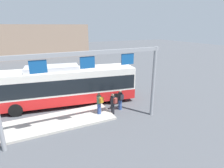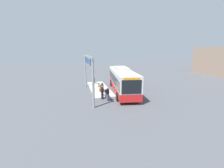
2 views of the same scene
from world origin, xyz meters
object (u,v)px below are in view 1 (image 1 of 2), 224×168
(bus_main, at_px, (65,84))
(person_waiting_mid, at_px, (120,99))
(person_waiting_near, at_px, (99,103))
(person_boarding, at_px, (113,103))

(bus_main, height_order, person_waiting_mid, bus_main)
(person_waiting_mid, bearing_deg, bus_main, 52.89)
(person_waiting_near, bearing_deg, person_waiting_mid, -105.68)
(person_waiting_near, bearing_deg, person_boarding, -124.18)
(person_boarding, xyz_separation_m, person_waiting_mid, (0.89, 0.47, 0.00))
(bus_main, xyz_separation_m, person_waiting_near, (1.84, -3.28, -0.76))
(bus_main, xyz_separation_m, person_boarding, (2.88, -3.47, -0.92))
(person_boarding, distance_m, person_waiting_near, 1.07)
(person_waiting_mid, bearing_deg, person_boarding, 118.98)
(bus_main, bearing_deg, person_boarding, -41.75)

